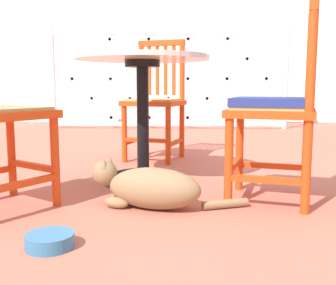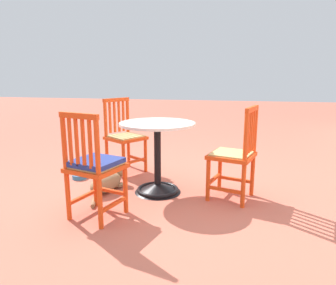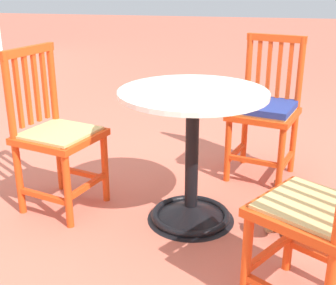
% 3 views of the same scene
% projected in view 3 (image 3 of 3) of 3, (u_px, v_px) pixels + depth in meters
% --- Properties ---
extents(ground_plane, '(24.00, 24.00, 0.00)m').
position_uv_depth(ground_plane, '(193.00, 209.00, 2.63)').
color(ground_plane, '#BC604C').
extents(cafe_table, '(0.76, 0.76, 0.73)m').
position_uv_depth(cafe_table, '(191.00, 172.00, 2.42)').
color(cafe_table, black).
rests_on(cafe_table, ground_plane).
extents(orange_chair_near_fence, '(0.50, 0.50, 0.91)m').
position_uv_depth(orange_chair_near_fence, '(56.00, 135.00, 2.52)').
color(orange_chair_near_fence, '#D64214').
rests_on(orange_chair_near_fence, ground_plane).
extents(orange_chair_facing_out, '(0.55, 0.55, 0.91)m').
position_uv_depth(orange_chair_facing_out, '(320.00, 214.00, 1.71)').
color(orange_chair_facing_out, '#D64214').
rests_on(orange_chair_facing_out, ground_plane).
extents(orange_chair_by_planter, '(0.50, 0.50, 0.91)m').
position_uv_depth(orange_chair_by_planter, '(265.00, 111.00, 2.92)').
color(orange_chair_by_planter, '#D64214').
rests_on(orange_chair_by_planter, ground_plane).
extents(tabby_cat, '(0.75, 0.31, 0.23)m').
position_uv_depth(tabby_cat, '(287.00, 206.00, 2.46)').
color(tabby_cat, '#8E704C').
rests_on(tabby_cat, ground_plane).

